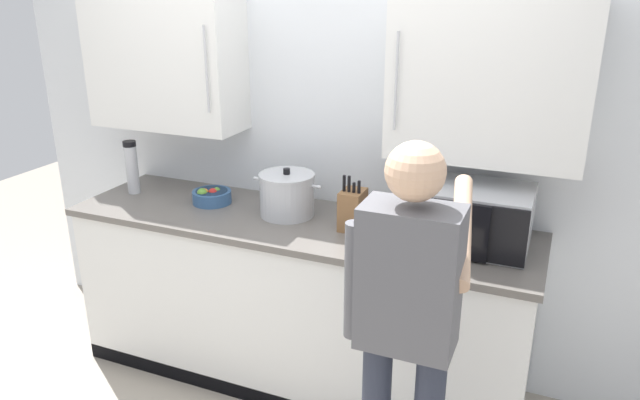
# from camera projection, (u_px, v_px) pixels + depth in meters

# --- Properties ---
(back_wall_tiled) EXTENTS (3.94, 0.44, 2.71)m
(back_wall_tiled) POSITION_uv_depth(u_px,v_px,m) (322.00, 113.00, 3.22)
(back_wall_tiled) COLOR silver
(back_wall_tiled) RESTS_ON ground_plane
(counter_unit) EXTENTS (2.47, 0.69, 0.95)m
(counter_unit) POSITION_uv_depth(u_px,v_px,m) (298.00, 301.00, 3.27)
(counter_unit) COLOR white
(counter_unit) RESTS_ON ground_plane
(microwave_oven) EXTENTS (0.56, 0.40, 0.28)m
(microwave_oven) POSITION_uv_depth(u_px,v_px,m) (463.00, 215.00, 2.79)
(microwave_oven) COLOR #B7BABF
(microwave_oven) RESTS_ON counter_unit
(stock_pot) EXTENTS (0.39, 0.29, 0.26)m
(stock_pot) POSITION_uv_depth(u_px,v_px,m) (287.00, 194.00, 3.14)
(stock_pot) COLOR #B7BABF
(stock_pot) RESTS_ON counter_unit
(fruit_bowl) EXTENTS (0.22, 0.22, 0.10)m
(fruit_bowl) POSITION_uv_depth(u_px,v_px,m) (212.00, 196.00, 3.34)
(fruit_bowl) COLOR #335684
(fruit_bowl) RESTS_ON counter_unit
(thermos_flask) EXTENTS (0.07, 0.07, 0.31)m
(thermos_flask) POSITION_uv_depth(u_px,v_px,m) (132.00, 167.00, 3.46)
(thermos_flask) COLOR #B7BABF
(thermos_flask) RESTS_ON counter_unit
(knife_block) EXTENTS (0.11, 0.15, 0.28)m
(knife_block) POSITION_uv_depth(u_px,v_px,m) (353.00, 209.00, 2.97)
(knife_block) COLOR brown
(knife_block) RESTS_ON counter_unit
(person_figure) EXTENTS (0.44, 0.63, 1.64)m
(person_figure) POSITION_uv_depth(u_px,v_px,m) (407.00, 321.00, 2.12)
(person_figure) COLOR #282D3D
(person_figure) RESTS_ON ground_plane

